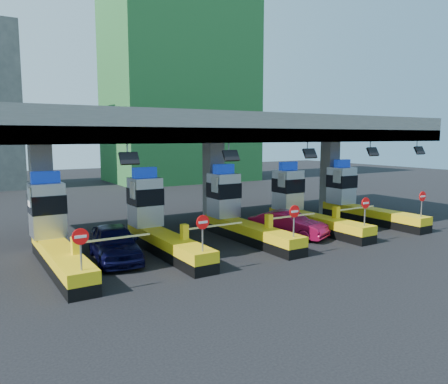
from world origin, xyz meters
TOP-DOWN VIEW (x-y plane):
  - ground at (0.00, 0.00)m, footprint 120.00×120.00m
  - toll_canopy at (0.00, 2.87)m, footprint 28.00×12.09m
  - toll_lane_far_left at (-10.00, 0.28)m, footprint 4.43×8.00m
  - toll_lane_left at (-5.00, 0.28)m, footprint 4.43×8.00m
  - toll_lane_center at (0.00, 0.28)m, footprint 4.43×8.00m
  - toll_lane_right at (5.00, 0.28)m, footprint 4.43×8.00m
  - toll_lane_far_right at (10.00, 0.28)m, footprint 4.43×8.00m
  - bg_building_scaffold at (12.00, 32.00)m, footprint 18.00×12.00m
  - van at (-7.50, -0.58)m, footprint 2.63×5.16m
  - red_car at (2.51, -1.23)m, footprint 3.30×4.79m

SIDE VIEW (x-z plane):
  - ground at x=0.00m, z-range 0.00..0.00m
  - red_car at x=2.51m, z-range 0.00..1.49m
  - van at x=-7.50m, z-range 0.00..1.68m
  - toll_lane_far_left at x=-10.00m, z-range -0.68..3.47m
  - toll_lane_left at x=-5.00m, z-range -0.68..3.47m
  - toll_lane_center at x=0.00m, z-range -0.68..3.47m
  - toll_lane_right at x=5.00m, z-range -0.68..3.47m
  - toll_lane_far_right at x=10.00m, z-range -0.68..3.47m
  - toll_canopy at x=0.00m, z-range 2.63..9.63m
  - bg_building_scaffold at x=12.00m, z-range 0.00..28.00m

